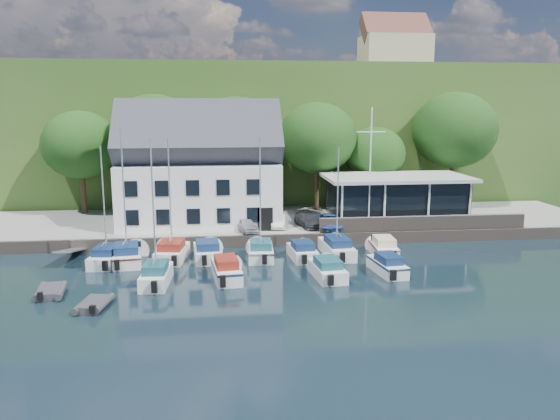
{
  "coord_description": "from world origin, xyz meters",
  "views": [
    {
      "loc": [
        -5.33,
        -32.53,
        11.49
      ],
      "look_at": [
        -0.63,
        9.0,
        3.46
      ],
      "focal_mm": 35.0,
      "sensor_mm": 36.0,
      "label": 1
    }
  ],
  "objects_px": {
    "boat_r1_7": "(383,246)",
    "boat_r2_2": "(226,268)",
    "boat_r2_3": "(327,267)",
    "harbor_building": "(200,175)",
    "car_white": "(279,221)",
    "car_silver": "(245,224)",
    "boat_r2_1": "(154,216)",
    "car_blue": "(329,221)",
    "dinghy_0": "(50,290)",
    "boat_r1_3": "(207,250)",
    "boat_r1_2": "(170,199)",
    "boat_r2_4": "(387,263)",
    "boat_r1_0": "(104,206)",
    "boat_r1_6": "(338,196)",
    "dinghy_1": "(94,303)",
    "boat_r1_4": "(260,202)",
    "club_pavilion": "(396,198)",
    "boat_r1_1": "(124,203)",
    "boat_r1_5": "(302,250)",
    "flagpole": "(370,168)",
    "car_dgrey": "(308,220)"
  },
  "relations": [
    {
      "from": "boat_r1_4",
      "to": "boat_r1_5",
      "type": "height_order",
      "value": "boat_r1_4"
    },
    {
      "from": "boat_r2_3",
      "to": "harbor_building",
      "type": "bearing_deg",
      "value": 116.87
    },
    {
      "from": "harbor_building",
      "to": "boat_r1_6",
      "type": "distance_m",
      "value": 13.79
    },
    {
      "from": "harbor_building",
      "to": "dinghy_0",
      "type": "xyz_separation_m",
      "value": [
        -8.76,
        -15.73,
        -5.01
      ]
    },
    {
      "from": "boat_r1_0",
      "to": "boat_r1_6",
      "type": "distance_m",
      "value": 17.3
    },
    {
      "from": "flagpole",
      "to": "boat_r1_0",
      "type": "bearing_deg",
      "value": -165.13
    },
    {
      "from": "boat_r1_3",
      "to": "boat_r2_3",
      "type": "height_order",
      "value": "boat_r1_3"
    },
    {
      "from": "boat_r1_2",
      "to": "boat_r2_2",
      "type": "xyz_separation_m",
      "value": [
        4.0,
        -5.08,
        -3.88
      ]
    },
    {
      "from": "car_white",
      "to": "boat_r1_7",
      "type": "bearing_deg",
      "value": -31.88
    },
    {
      "from": "flagpole",
      "to": "boat_r2_4",
      "type": "xyz_separation_m",
      "value": [
        -1.44,
        -10.1,
        -5.47
      ]
    },
    {
      "from": "boat_r2_4",
      "to": "boat_r1_0",
      "type": "bearing_deg",
      "value": 160.51
    },
    {
      "from": "boat_r1_3",
      "to": "dinghy_1",
      "type": "distance_m",
      "value": 11.45
    },
    {
      "from": "club_pavilion",
      "to": "boat_r1_7",
      "type": "distance_m",
      "value": 9.65
    },
    {
      "from": "car_dgrey",
      "to": "dinghy_1",
      "type": "relative_size",
      "value": 1.51
    },
    {
      "from": "flagpole",
      "to": "boat_r1_2",
      "type": "bearing_deg",
      "value": -163.14
    },
    {
      "from": "boat_r1_3",
      "to": "car_silver",
      "type": "bearing_deg",
      "value": 51.83
    },
    {
      "from": "boat_r1_7",
      "to": "boat_r2_2",
      "type": "relative_size",
      "value": 0.94
    },
    {
      "from": "boat_r1_6",
      "to": "boat_r1_4",
      "type": "bearing_deg",
      "value": 178.35
    },
    {
      "from": "car_dgrey",
      "to": "flagpole",
      "type": "xyz_separation_m",
      "value": [
        5.2,
        -0.82,
        4.58
      ]
    },
    {
      "from": "car_dgrey",
      "to": "boat_r1_3",
      "type": "distance_m",
      "value": 10.63
    },
    {
      "from": "club_pavilion",
      "to": "boat_r1_7",
      "type": "relative_size",
      "value": 2.3
    },
    {
      "from": "boat_r2_1",
      "to": "dinghy_1",
      "type": "xyz_separation_m",
      "value": [
        -3.1,
        -4.05,
        -4.25
      ]
    },
    {
      "from": "harbor_building",
      "to": "boat_r1_0",
      "type": "xyz_separation_m",
      "value": [
        -6.62,
        -9.17,
        -1.02
      ]
    },
    {
      "from": "club_pavilion",
      "to": "boat_r1_0",
      "type": "distance_m",
      "value": 26.14
    },
    {
      "from": "flagpole",
      "to": "dinghy_0",
      "type": "distance_m",
      "value": 27.0
    },
    {
      "from": "car_silver",
      "to": "boat_r1_7",
      "type": "bearing_deg",
      "value": -44.19
    },
    {
      "from": "boat_r1_2",
      "to": "boat_r1_6",
      "type": "bearing_deg",
      "value": 7.65
    },
    {
      "from": "boat_r1_1",
      "to": "boat_r2_3",
      "type": "height_order",
      "value": "boat_r1_1"
    },
    {
      "from": "car_blue",
      "to": "boat_r1_3",
      "type": "bearing_deg",
      "value": -149.22
    },
    {
      "from": "boat_r1_2",
      "to": "car_blue",
      "type": "bearing_deg",
      "value": 29.07
    },
    {
      "from": "car_blue",
      "to": "dinghy_0",
      "type": "distance_m",
      "value": 23.3
    },
    {
      "from": "car_silver",
      "to": "boat_r2_1",
      "type": "xyz_separation_m",
      "value": [
        -6.35,
        -10.23,
        2.98
      ]
    },
    {
      "from": "car_silver",
      "to": "club_pavilion",
      "type": "bearing_deg",
      "value": -4.3
    },
    {
      "from": "club_pavilion",
      "to": "car_white",
      "type": "xyz_separation_m",
      "value": [
        -11.23,
        -2.27,
        -1.51
      ]
    },
    {
      "from": "boat_r2_3",
      "to": "boat_r2_2",
      "type": "bearing_deg",
      "value": 171.12
    },
    {
      "from": "boat_r1_2",
      "to": "boat_r1_3",
      "type": "distance_m",
      "value": 4.73
    },
    {
      "from": "boat_r2_2",
      "to": "boat_r2_3",
      "type": "relative_size",
      "value": 1.05
    },
    {
      "from": "boat_r1_3",
      "to": "boat_r2_1",
      "type": "bearing_deg",
      "value": -125.27
    },
    {
      "from": "car_white",
      "to": "boat_r1_1",
      "type": "bearing_deg",
      "value": -143.95
    },
    {
      "from": "boat_r2_4",
      "to": "boat_r1_6",
      "type": "bearing_deg",
      "value": 110.23
    },
    {
      "from": "boat_r1_4",
      "to": "boat_r1_7",
      "type": "height_order",
      "value": "boat_r1_4"
    },
    {
      "from": "car_white",
      "to": "boat_r2_2",
      "type": "height_order",
      "value": "car_white"
    },
    {
      "from": "car_white",
      "to": "boat_r1_0",
      "type": "bearing_deg",
      "value": -146.1
    },
    {
      "from": "car_blue",
      "to": "boat_r1_1",
      "type": "xyz_separation_m",
      "value": [
        -16.29,
        -5.44,
        2.89
      ]
    },
    {
      "from": "flagpole",
      "to": "boat_r2_3",
      "type": "xyz_separation_m",
      "value": [
        -5.78,
        -10.54,
        -5.48
      ]
    },
    {
      "from": "boat_r1_4",
      "to": "boat_r1_5",
      "type": "distance_m",
      "value": 4.86
    },
    {
      "from": "boat_r2_2",
      "to": "dinghy_0",
      "type": "xyz_separation_m",
      "value": [
        -10.8,
        -2.09,
        -0.44
      ]
    },
    {
      "from": "boat_r1_6",
      "to": "boat_r2_1",
      "type": "height_order",
      "value": "boat_r1_6"
    },
    {
      "from": "car_white",
      "to": "club_pavilion",
      "type": "bearing_deg",
      "value": 19.74
    },
    {
      "from": "flagpole",
      "to": "boat_r2_1",
      "type": "distance_m",
      "value": 20.26
    }
  ]
}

